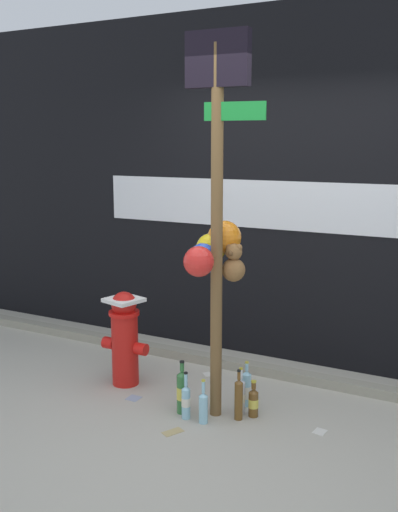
{
  "coord_description": "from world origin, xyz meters",
  "views": [
    {
      "loc": [
        1.63,
        -3.39,
        1.95
      ],
      "look_at": [
        -0.28,
        0.22,
        1.16
      ],
      "focal_mm": 41.63,
      "sensor_mm": 36.0,
      "label": 1
    }
  ],
  "objects_px": {
    "bottle_0": "(203,407)",
    "bottle_5": "(246,389)",
    "bottle_1": "(239,399)",
    "bottle_2": "(253,402)",
    "bottle_3": "(182,391)",
    "bottle_6": "(241,396)",
    "bottle_4": "(186,401)",
    "fire_hydrant": "(125,336)",
    "memorial_post": "(216,219)"
  },
  "relations": [
    {
      "from": "bottle_0",
      "to": "bottle_5",
      "type": "relative_size",
      "value": 0.93
    },
    {
      "from": "bottle_0",
      "to": "bottle_1",
      "type": "bearing_deg",
      "value": 39.98
    },
    {
      "from": "bottle_2",
      "to": "bottle_3",
      "type": "bearing_deg",
      "value": -158.5
    },
    {
      "from": "bottle_5",
      "to": "bottle_6",
      "type": "xyz_separation_m",
      "value": [
        0.02,
        -0.14,
        0.0
      ]
    },
    {
      "from": "bottle_0",
      "to": "bottle_6",
      "type": "xyz_separation_m",
      "value": [
        0.17,
        0.26,
        0.01
      ]
    },
    {
      "from": "bottle_3",
      "to": "bottle_5",
      "type": "height_order",
      "value": "bottle_3"
    },
    {
      "from": "bottle_2",
      "to": "bottle_4",
      "type": "distance_m",
      "value": 0.49
    },
    {
      "from": "bottle_1",
      "to": "bottle_6",
      "type": "height_order",
      "value": "bottle_1"
    },
    {
      "from": "fire_hydrant",
      "to": "bottle_4",
      "type": "relative_size",
      "value": 2.21
    },
    {
      "from": "bottle_4",
      "to": "bottle_5",
      "type": "bearing_deg",
      "value": 52.93
    },
    {
      "from": "bottle_3",
      "to": "bottle_4",
      "type": "bearing_deg",
      "value": -43.99
    },
    {
      "from": "fire_hydrant",
      "to": "bottle_3",
      "type": "bearing_deg",
      "value": -20.23
    },
    {
      "from": "memorial_post",
      "to": "bottle_1",
      "type": "distance_m",
      "value": 1.28
    },
    {
      "from": "bottle_0",
      "to": "bottle_4",
      "type": "xyz_separation_m",
      "value": [
        -0.14,
        0.0,
        0.01
      ]
    },
    {
      "from": "bottle_1",
      "to": "bottle_3",
      "type": "relative_size",
      "value": 0.94
    },
    {
      "from": "bottle_6",
      "to": "bottle_0",
      "type": "bearing_deg",
      "value": -123.6
    },
    {
      "from": "bottle_5",
      "to": "bottle_0",
      "type": "bearing_deg",
      "value": -111.44
    },
    {
      "from": "memorial_post",
      "to": "bottle_3",
      "type": "bearing_deg",
      "value": -146.29
    },
    {
      "from": "bottle_0",
      "to": "bottle_4",
      "type": "relative_size",
      "value": 0.92
    },
    {
      "from": "fire_hydrant",
      "to": "bottle_5",
      "type": "xyz_separation_m",
      "value": [
        1.04,
        0.08,
        -0.27
      ]
    },
    {
      "from": "memorial_post",
      "to": "bottle_2",
      "type": "bearing_deg",
      "value": 11.48
    },
    {
      "from": "bottle_2",
      "to": "bottle_4",
      "type": "xyz_separation_m",
      "value": [
        -0.41,
        -0.25,
        0.02
      ]
    },
    {
      "from": "fire_hydrant",
      "to": "bottle_5",
      "type": "relative_size",
      "value": 2.23
    },
    {
      "from": "memorial_post",
      "to": "bottle_0",
      "type": "distance_m",
      "value": 1.31
    },
    {
      "from": "bottle_5",
      "to": "bottle_2",
      "type": "bearing_deg",
      "value": -50.49
    },
    {
      "from": "bottle_0",
      "to": "bottle_4",
      "type": "distance_m",
      "value": 0.14
    },
    {
      "from": "bottle_0",
      "to": "bottle_5",
      "type": "bearing_deg",
      "value": 68.56
    },
    {
      "from": "memorial_post",
      "to": "bottle_3",
      "type": "relative_size",
      "value": 6.68
    },
    {
      "from": "memorial_post",
      "to": "bottle_6",
      "type": "bearing_deg",
      "value": 17.36
    },
    {
      "from": "fire_hydrant",
      "to": "bottle_4",
      "type": "distance_m",
      "value": 0.85
    },
    {
      "from": "bottle_5",
      "to": "bottle_6",
      "type": "bearing_deg",
      "value": -83.83
    },
    {
      "from": "bottle_2",
      "to": "bottle_4",
      "type": "bearing_deg",
      "value": -148.34
    },
    {
      "from": "bottle_0",
      "to": "bottle_2",
      "type": "height_order",
      "value": "bottle_0"
    },
    {
      "from": "bottle_1",
      "to": "bottle_2",
      "type": "bearing_deg",
      "value": 51.26
    },
    {
      "from": "bottle_3",
      "to": "fire_hydrant",
      "type": "bearing_deg",
      "value": 159.77
    },
    {
      "from": "fire_hydrant",
      "to": "bottle_1",
      "type": "height_order",
      "value": "fire_hydrant"
    },
    {
      "from": "bottle_1",
      "to": "bottle_4",
      "type": "distance_m",
      "value": 0.38
    },
    {
      "from": "bottle_0",
      "to": "bottle_2",
      "type": "distance_m",
      "value": 0.38
    },
    {
      "from": "bottle_4",
      "to": "bottle_3",
      "type": "bearing_deg",
      "value": 136.01
    },
    {
      "from": "bottle_5",
      "to": "bottle_6",
      "type": "distance_m",
      "value": 0.14
    },
    {
      "from": "bottle_2",
      "to": "bottle_5",
      "type": "bearing_deg",
      "value": 129.51
    },
    {
      "from": "bottle_2",
      "to": "bottle_6",
      "type": "height_order",
      "value": "bottle_6"
    },
    {
      "from": "bottle_5",
      "to": "bottle_3",
      "type": "bearing_deg",
      "value": -138.02
    },
    {
      "from": "bottle_0",
      "to": "bottle_1",
      "type": "distance_m",
      "value": 0.26
    },
    {
      "from": "bottle_0",
      "to": "memorial_post",
      "type": "bearing_deg",
      "value": 93.35
    },
    {
      "from": "bottle_1",
      "to": "memorial_post",
      "type": "bearing_deg",
      "value": 170.19
    },
    {
      "from": "memorial_post",
      "to": "bottle_0",
      "type": "height_order",
      "value": "memorial_post"
    },
    {
      "from": "memorial_post",
      "to": "bottle_5",
      "type": "distance_m",
      "value": 1.31
    },
    {
      "from": "memorial_post",
      "to": "fire_hydrant",
      "type": "xyz_separation_m",
      "value": [
        -0.87,
        0.12,
        -1.01
      ]
    },
    {
      "from": "bottle_1",
      "to": "bottle_2",
      "type": "distance_m",
      "value": 0.13
    }
  ]
}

